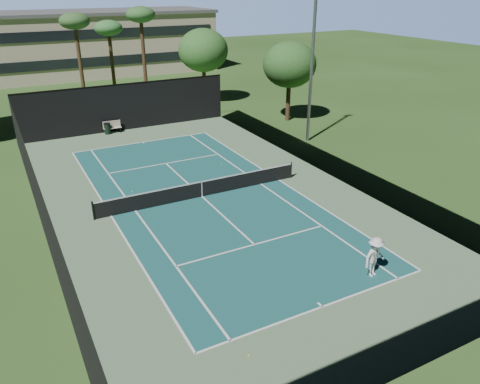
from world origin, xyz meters
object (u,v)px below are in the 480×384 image
(park_bench, at_px, (112,127))
(tennis_ball_c, at_px, (222,165))
(tennis_net, at_px, (202,188))
(player, at_px, (375,257))
(tennis_ball_b, at_px, (142,202))
(tennis_ball_d, at_px, (132,192))
(trash_bin, at_px, (107,129))
(tennis_ball_a, at_px, (249,355))

(park_bench, bearing_deg, tennis_ball_c, -66.94)
(tennis_ball_c, bearing_deg, tennis_net, -128.40)
(player, xyz_separation_m, tennis_ball_b, (-6.78, 11.97, -0.90))
(park_bench, bearing_deg, tennis_ball_d, -99.04)
(tennis_net, bearing_deg, tennis_ball_b, 166.04)
(tennis_ball_d, bearing_deg, park_bench, 80.96)
(trash_bin, bearing_deg, player, -78.81)
(park_bench, relative_size, trash_bin, 1.59)
(tennis_ball_b, relative_size, tennis_ball_c, 1.13)
(tennis_ball_a, height_order, tennis_ball_b, same)
(tennis_ball_d, xyz_separation_m, trash_bin, (1.62, 12.82, 0.44))
(tennis_ball_b, distance_m, tennis_ball_c, 7.63)
(player, xyz_separation_m, tennis_ball_d, (-6.88, 13.78, -0.90))
(tennis_ball_a, relative_size, park_bench, 0.05)
(tennis_ball_a, distance_m, tennis_ball_b, 13.71)
(tennis_net, distance_m, player, 11.61)
(tennis_ball_b, height_order, park_bench, park_bench)
(tennis_net, relative_size, park_bench, 8.60)
(trash_bin, bearing_deg, park_bench, 23.10)
(tennis_ball_c, bearing_deg, player, -90.18)
(tennis_net, distance_m, tennis_ball_b, 3.59)
(tennis_net, xyz_separation_m, park_bench, (-1.48, 15.68, -0.01))
(tennis_ball_b, height_order, tennis_ball_c, tennis_ball_b)
(tennis_net, bearing_deg, trash_bin, 97.12)
(tennis_ball_a, relative_size, tennis_ball_b, 1.01)
(tennis_net, bearing_deg, player, -73.33)
(player, relative_size, tennis_ball_b, 26.95)
(tennis_net, xyz_separation_m, tennis_ball_d, (-3.55, 2.66, -0.52))
(tennis_ball_a, relative_size, tennis_ball_d, 0.93)
(player, distance_m, tennis_ball_c, 15.40)
(tennis_ball_a, distance_m, tennis_ball_c, 18.58)
(tennis_ball_b, distance_m, park_bench, 14.96)
(tennis_ball_c, xyz_separation_m, park_bench, (-4.86, 11.42, 0.52))
(tennis_ball_b, bearing_deg, player, -60.49)
(tennis_ball_b, relative_size, trash_bin, 0.07)
(tennis_net, xyz_separation_m, tennis_ball_c, (3.38, 4.26, -0.53))
(park_bench, bearing_deg, tennis_ball_a, -94.81)
(tennis_ball_a, xyz_separation_m, tennis_ball_c, (7.26, 17.11, -0.00))
(tennis_ball_b, xyz_separation_m, tennis_ball_c, (6.83, 3.41, -0.00))
(tennis_ball_c, bearing_deg, tennis_ball_d, -167.00)
(player, height_order, tennis_ball_a, player)
(tennis_net, relative_size, tennis_ball_c, 210.24)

